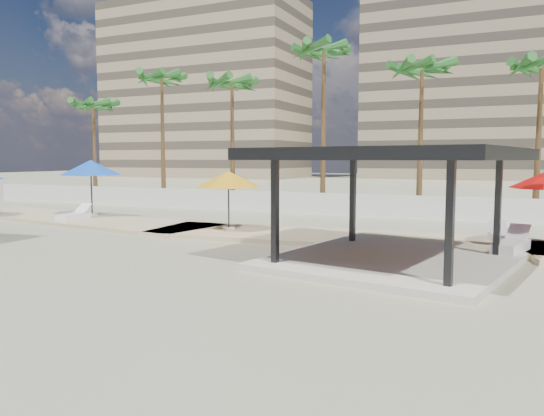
{
  "coord_description": "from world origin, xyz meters",
  "views": [
    {
      "loc": [
        7.99,
        -12.6,
        3.14
      ],
      "look_at": [
        0.15,
        4.44,
        1.4
      ],
      "focal_mm": 35.0,
      "sensor_mm": 36.0,
      "label": 1
    }
  ],
  "objects": [
    {
      "name": "palm_c",
      "position": [
        -9.0,
        18.1,
        7.74
      ],
      "size": [
        3.0,
        3.0,
        8.88
      ],
      "color": "brown",
      "rests_on": "ground"
    },
    {
      "name": "boundary_wall",
      "position": [
        0.0,
        16.0,
        0.6
      ],
      "size": [
        56.0,
        0.3,
        1.2
      ],
      "primitive_type": "cube",
      "color": "silver",
      "rests_on": "ground"
    },
    {
      "name": "umbrella_b",
      "position": [
        -2.86,
        6.64,
        2.29
      ],
      "size": [
        3.09,
        3.09,
        2.46
      ],
      "rotation": [
        0.0,
        0.0,
        -0.12
      ],
      "color": "beige",
      "rests_on": "promenade"
    },
    {
      "name": "palm_d",
      "position": [
        -3.0,
        18.9,
        9.35
      ],
      "size": [
        3.0,
        3.0,
        10.59
      ],
      "color": "brown",
      "rests_on": "ground"
    },
    {
      "name": "umbrella_f",
      "position": [
        -12.22,
        8.64,
        2.68
      ],
      "size": [
        4.33,
        4.33,
        2.91
      ],
      "rotation": [
        0.0,
        0.0,
        0.43
      ],
      "color": "beige",
      "rests_on": "promenade"
    },
    {
      "name": "lounger_c",
      "position": [
        7.64,
        7.57,
        0.35
      ],
      "size": [
        1.05,
        1.97,
        0.71
      ],
      "rotation": [
        0.0,
        0.0,
        1.82
      ],
      "color": "white",
      "rests_on": "promenade"
    },
    {
      "name": "building_west",
      "position": [
        -42.0,
        68.0,
        15.27
      ],
      "size": [
        34.0,
        16.0,
        32.4
      ],
      "color": "#937F60",
      "rests_on": "ground"
    },
    {
      "name": "palm_a",
      "position": [
        -21.0,
        18.3,
        6.9
      ],
      "size": [
        3.0,
        3.0,
        7.99
      ],
      "color": "brown",
      "rests_on": "ground"
    },
    {
      "name": "palm_f",
      "position": [
        9.0,
        18.6,
        7.65
      ],
      "size": [
        3.0,
        3.0,
        8.78
      ],
      "color": "brown",
      "rests_on": "ground"
    },
    {
      "name": "promenade",
      "position": [
        2.0,
        7.67,
        0.06
      ],
      "size": [
        44.45,
        7.97,
        0.24
      ],
      "color": "#C6B284",
      "rests_on": "ground"
    },
    {
      "name": "building_mid",
      "position": [
        4.0,
        78.0,
        14.27
      ],
      "size": [
        38.0,
        16.0,
        30.4
      ],
      "color": "#847259",
      "rests_on": "ground"
    },
    {
      "name": "palm_e",
      "position": [
        3.0,
        18.4,
        7.87
      ],
      "size": [
        3.0,
        3.0,
        9.01
      ],
      "color": "brown",
      "rests_on": "ground"
    },
    {
      "name": "lounger_a",
      "position": [
        -11.58,
        6.74,
        0.36
      ],
      "size": [
        0.79,
        1.99,
        0.73
      ],
      "rotation": [
        0.0,
        0.0,
        1.65
      ],
      "color": "white",
      "rests_on": "promenade"
    },
    {
      "name": "lounger_b",
      "position": [
        7.95,
        5.85,
        0.37
      ],
      "size": [
        1.2,
        2.23,
        0.8
      ],
      "rotation": [
        0.0,
        0.0,
        1.31
      ],
      "color": "white",
      "rests_on": "promenade"
    },
    {
      "name": "pavilion_central",
      "position": [
        4.68,
        2.97,
        2.05
      ],
      "size": [
        7.89,
        7.89,
        3.44
      ],
      "rotation": [
        0.0,
        0.0,
        -0.18
      ],
      "color": "beige",
      "rests_on": "ground"
    },
    {
      "name": "palm_b",
      "position": [
        -15.0,
        18.7,
        8.47
      ],
      "size": [
        3.0,
        3.0,
        9.65
      ],
      "color": "brown",
      "rests_on": "ground"
    },
    {
      "name": "ground",
      "position": [
        0.0,
        0.0,
        0.0
      ],
      "size": [
        200.0,
        200.0,
        0.0
      ],
      "primitive_type": "plane",
      "color": "tan",
      "rests_on": "ground"
    }
  ]
}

